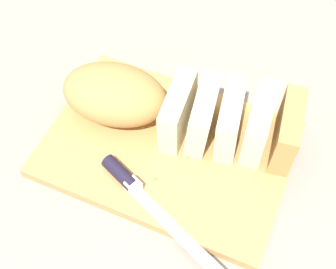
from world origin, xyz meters
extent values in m
plane|color=gray|center=(0.00, 0.00, 0.00)|extent=(3.00, 3.00, 0.00)
cube|color=tan|center=(0.00, 0.00, 0.01)|extent=(0.36, 0.25, 0.02)
ellipsoid|color=tan|center=(-0.10, 0.03, 0.06)|extent=(0.17, 0.13, 0.08)
cube|color=beige|center=(0.00, 0.04, 0.06)|extent=(0.04, 0.11, 0.08)
cube|color=beige|center=(0.04, 0.05, 0.06)|extent=(0.05, 0.11, 0.08)
cube|color=beige|center=(0.08, 0.05, 0.06)|extent=(0.05, 0.11, 0.08)
cube|color=beige|center=(0.12, 0.06, 0.06)|extent=(0.04, 0.11, 0.08)
cube|color=tan|center=(0.16, 0.07, 0.06)|extent=(0.04, 0.11, 0.08)
cube|color=silver|center=(0.08, -0.13, 0.02)|extent=(0.20, 0.10, 0.00)
cylinder|color=black|center=(-0.04, -0.08, 0.03)|extent=(0.06, 0.04, 0.02)
cube|color=silver|center=(-0.02, -0.09, 0.03)|extent=(0.03, 0.03, 0.02)
sphere|color=tan|center=(0.01, -0.06, 0.02)|extent=(0.00, 0.00, 0.00)
sphere|color=tan|center=(0.04, -0.01, 0.02)|extent=(0.00, 0.00, 0.00)
sphere|color=tan|center=(-0.05, 0.01, 0.02)|extent=(0.00, 0.00, 0.00)
camera|label=1|loc=(0.15, -0.35, 0.61)|focal=49.59mm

